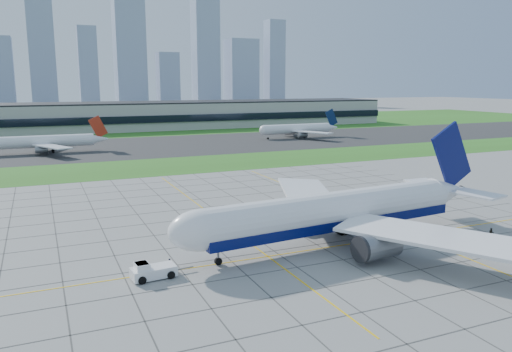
{
  "coord_description": "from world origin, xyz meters",
  "views": [
    {
      "loc": [
        -41.52,
        -69.45,
        26.71
      ],
      "look_at": [
        0.85,
        27.42,
        7.0
      ],
      "focal_mm": 35.0,
      "sensor_mm": 36.0,
      "label": 1
    }
  ],
  "objects_px": {
    "crew_far": "(491,233)",
    "distant_jet_2": "(298,129)",
    "distant_jet_1": "(45,141)",
    "crew_near": "(170,264)",
    "airliner": "(335,212)",
    "pushback_tug": "(151,271)"
  },
  "relations": [
    {
      "from": "distant_jet_2",
      "to": "distant_jet_1",
      "type": "bearing_deg",
      "value": -175.62
    },
    {
      "from": "crew_near",
      "to": "crew_far",
      "type": "xyz_separation_m",
      "value": [
        55.08,
        -7.94,
        0.09
      ]
    },
    {
      "from": "crew_near",
      "to": "distant_jet_2",
      "type": "distance_m",
      "value": 181.3
    },
    {
      "from": "crew_near",
      "to": "distant_jet_2",
      "type": "bearing_deg",
      "value": -17.21
    },
    {
      "from": "crew_far",
      "to": "distant_jet_2",
      "type": "height_order",
      "value": "distant_jet_2"
    },
    {
      "from": "airliner",
      "to": "distant_jet_1",
      "type": "relative_size",
      "value": 1.47
    },
    {
      "from": "distant_jet_1",
      "to": "airliner",
      "type": "bearing_deg",
      "value": -73.09
    },
    {
      "from": "airliner",
      "to": "pushback_tug",
      "type": "height_order",
      "value": "airliner"
    },
    {
      "from": "crew_near",
      "to": "pushback_tug",
      "type": "bearing_deg",
      "value": 143.08
    },
    {
      "from": "airliner",
      "to": "crew_far",
      "type": "height_order",
      "value": "airliner"
    },
    {
      "from": "airliner",
      "to": "crew_far",
      "type": "relative_size",
      "value": 34.06
    },
    {
      "from": "crew_far",
      "to": "distant_jet_2",
      "type": "relative_size",
      "value": 0.04
    },
    {
      "from": "pushback_tug",
      "to": "distant_jet_2",
      "type": "distance_m",
      "value": 185.03
    },
    {
      "from": "airliner",
      "to": "pushback_tug",
      "type": "xyz_separation_m",
      "value": [
        -31.81,
        -3.2,
        -4.27
      ]
    },
    {
      "from": "airliner",
      "to": "crew_far",
      "type": "distance_m",
      "value": 28.25
    },
    {
      "from": "airliner",
      "to": "distant_jet_2",
      "type": "relative_size",
      "value": 1.48
    },
    {
      "from": "airliner",
      "to": "distant_jet_2",
      "type": "bearing_deg",
      "value": 58.66
    },
    {
      "from": "pushback_tug",
      "to": "crew_far",
      "type": "relative_size",
      "value": 4.88
    },
    {
      "from": "distant_jet_1",
      "to": "distant_jet_2",
      "type": "bearing_deg",
      "value": 4.38
    },
    {
      "from": "crew_near",
      "to": "crew_far",
      "type": "distance_m",
      "value": 55.65
    },
    {
      "from": "airliner",
      "to": "pushback_tug",
      "type": "bearing_deg",
      "value": -179.4
    },
    {
      "from": "distant_jet_1",
      "to": "distant_jet_2",
      "type": "relative_size",
      "value": 1.0
    }
  ]
}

